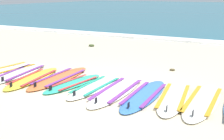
# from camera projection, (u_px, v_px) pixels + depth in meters

# --- Properties ---
(ground_plane) EXTENTS (80.00, 80.00, 0.00)m
(ground_plane) POSITION_uv_depth(u_px,v_px,m) (101.00, 89.00, 7.23)
(ground_plane) COLOR beige
(wave_foam_strip) EXTENTS (80.00, 0.85, 0.11)m
(wave_foam_strip) POSITION_uv_depth(u_px,v_px,m) (188.00, 40.00, 14.21)
(wave_foam_strip) COLOR white
(wave_foam_strip) RESTS_ON ground
(surfboard_0) EXTENTS (0.89, 2.59, 0.18)m
(surfboard_0) POSITION_uv_depth(u_px,v_px,m) (6.00, 70.00, 8.87)
(surfboard_0) COLOR white
(surfboard_0) RESTS_ON ground
(surfboard_1) EXTENTS (1.01, 2.60, 0.18)m
(surfboard_1) POSITION_uv_depth(u_px,v_px,m) (19.00, 73.00, 8.56)
(surfboard_1) COLOR silver
(surfboard_1) RESTS_ON ground
(surfboard_2) EXTENTS (0.95, 2.41, 0.18)m
(surfboard_2) POSITION_uv_depth(u_px,v_px,m) (33.00, 78.00, 8.04)
(surfboard_2) COLOR yellow
(surfboard_2) RESTS_ON ground
(surfboard_3) EXTENTS (0.74, 2.56, 0.18)m
(surfboard_3) POSITION_uv_depth(u_px,v_px,m) (59.00, 78.00, 8.07)
(surfboard_3) COLOR orange
(surfboard_3) RESTS_ON ground
(surfboard_4) EXTENTS (0.74, 2.06, 0.18)m
(surfboard_4) POSITION_uv_depth(u_px,v_px,m) (73.00, 83.00, 7.57)
(surfboard_4) COLOR #2DB793
(surfboard_4) RESTS_ON ground
(surfboard_5) EXTENTS (0.57, 2.25, 0.18)m
(surfboard_5) POSITION_uv_depth(u_px,v_px,m) (95.00, 86.00, 7.33)
(surfboard_5) COLOR white
(surfboard_5) RESTS_ON ground
(surfboard_6) EXTENTS (0.76, 2.62, 0.18)m
(surfboard_6) POSITION_uv_depth(u_px,v_px,m) (117.00, 90.00, 7.03)
(surfboard_6) COLOR white
(surfboard_6) RESTS_ON ground
(surfboard_7) EXTENTS (0.73, 2.46, 0.18)m
(surfboard_7) POSITION_uv_depth(u_px,v_px,m) (144.00, 95.00, 6.72)
(surfboard_7) COLOR #3875CC
(surfboard_7) RESTS_ON ground
(surfboard_8) EXTENTS (0.96, 2.48, 0.18)m
(surfboard_8) POSITION_uv_depth(u_px,v_px,m) (174.00, 97.00, 6.58)
(surfboard_8) COLOR silver
(surfboard_8) RESTS_ON ground
(surfboard_9) EXTENTS (0.71, 2.58, 0.18)m
(surfboard_9) POSITION_uv_depth(u_px,v_px,m) (203.00, 101.00, 6.36)
(surfboard_9) COLOR silver
(surfboard_9) RESTS_ON ground
(seaweed_clump_near_shoreline) EXTENTS (0.16, 0.13, 0.06)m
(seaweed_clump_near_shoreline) POSITION_uv_depth(u_px,v_px,m) (172.00, 70.00, 8.95)
(seaweed_clump_near_shoreline) COLOR #4C4228
(seaweed_clump_near_shoreline) RESTS_ON ground
(seaweed_clump_by_the_boards) EXTENTS (0.26, 0.21, 0.09)m
(seaweed_clump_by_the_boards) POSITION_uv_depth(u_px,v_px,m) (91.00, 45.00, 12.95)
(seaweed_clump_by_the_boards) COLOR #384723
(seaweed_clump_by_the_boards) RESTS_ON ground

